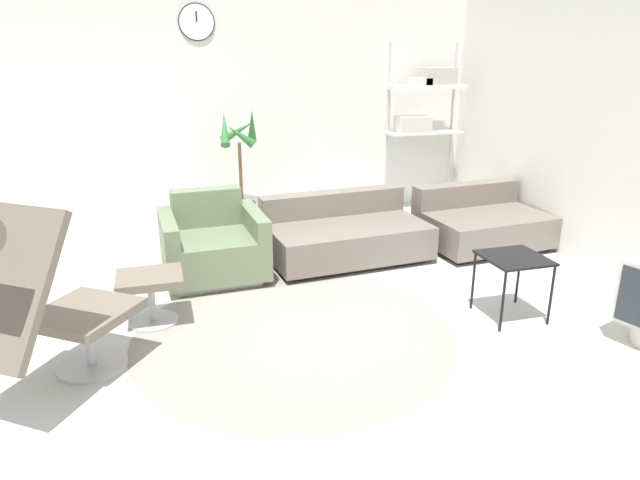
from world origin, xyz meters
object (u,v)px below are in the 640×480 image
(side_table, at_px, (514,263))
(ottoman, at_px, (150,287))
(lounge_chair, at_px, (27,289))
(couch_low, at_px, (344,236))
(couch_second, at_px, (481,224))
(armchair_red, at_px, (213,246))
(potted_plant, at_px, (241,185))
(shelf_unit, at_px, (425,101))

(side_table, bearing_deg, ottoman, 166.13)
(lounge_chair, distance_m, ottoman, 1.12)
(lounge_chair, height_order, couch_low, lounge_chair)
(couch_low, bearing_deg, couch_second, 173.49)
(ottoman, bearing_deg, side_table, -13.87)
(lounge_chair, relative_size, ottoman, 2.62)
(armchair_red, distance_m, potted_plant, 1.48)
(ottoman, relative_size, couch_low, 0.30)
(lounge_chair, distance_m, couch_second, 4.26)
(ottoman, bearing_deg, armchair_red, 55.98)
(ottoman, distance_m, couch_low, 2.02)
(couch_second, relative_size, potted_plant, 0.94)
(couch_second, bearing_deg, armchair_red, -2.99)
(potted_plant, xyz_separation_m, shelf_unit, (2.25, 0.13, 0.84))
(side_table, height_order, shelf_unit, shelf_unit)
(armchair_red, distance_m, couch_second, 2.72)
(couch_low, bearing_deg, armchair_red, 1.06)
(armchair_red, height_order, side_table, armchair_red)
(couch_low, bearing_deg, side_table, 111.95)
(potted_plant, bearing_deg, lounge_chair, -118.12)
(lounge_chair, relative_size, potted_plant, 0.91)
(shelf_unit, bearing_deg, lounge_chair, -140.74)
(ottoman, xyz_separation_m, side_table, (2.59, -0.64, 0.15))
(side_table, distance_m, potted_plant, 3.24)
(couch_low, distance_m, couch_second, 1.46)
(potted_plant, height_order, shelf_unit, shelf_unit)
(armchair_red, bearing_deg, lounge_chair, 51.90)
(armchair_red, height_order, couch_second, armchair_red)
(lounge_chair, xyz_separation_m, couch_second, (3.86, 1.72, -0.47))
(couch_second, bearing_deg, lounge_chair, 19.11)
(ottoman, relative_size, potted_plant, 0.35)
(lounge_chair, relative_size, side_table, 2.54)
(ottoman, height_order, armchair_red, armchair_red)
(couch_second, height_order, potted_plant, potted_plant)
(potted_plant, bearing_deg, couch_low, -57.79)
(armchair_red, xyz_separation_m, shelf_unit, (2.72, 1.52, 1.06))
(lounge_chair, height_order, armchair_red, lounge_chair)
(side_table, relative_size, shelf_unit, 0.24)
(couch_second, bearing_deg, potted_plant, -34.92)
(lounge_chair, distance_m, shelf_unit, 5.03)
(couch_second, bearing_deg, shelf_unit, -94.82)
(shelf_unit, bearing_deg, armchair_red, -150.71)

